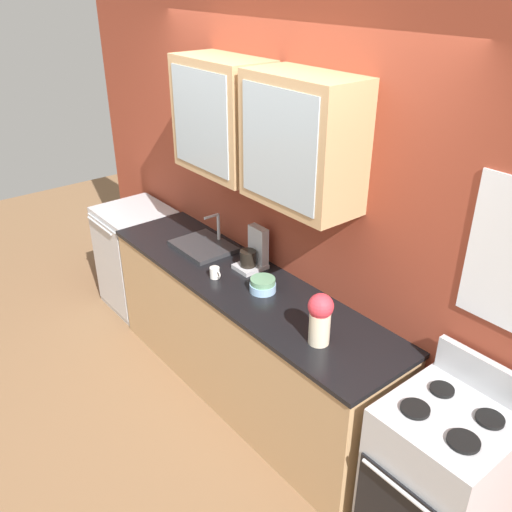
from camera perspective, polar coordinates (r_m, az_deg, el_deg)
ground_plane at (r=4.15m, az=-1.22°, el=-13.78°), size 10.00×10.00×0.00m
back_wall_unit at (r=3.53m, az=2.64°, el=7.07°), size 4.93×0.45×2.80m
counter at (r=3.85m, az=-1.28°, el=-8.57°), size 2.47×0.62×0.93m
stove_range at (r=3.08m, az=18.28°, el=-21.66°), size 0.56×0.61×1.11m
sink_faucet at (r=4.03m, az=-5.48°, el=1.09°), size 0.44×0.35×0.24m
bowl_stack at (r=3.47m, az=0.71°, el=-3.03°), size 0.17×0.17×0.09m
vase at (r=2.96m, az=6.70°, el=-6.32°), size 0.14×0.14×0.31m
cup_near_sink at (r=3.62m, az=-4.30°, el=-1.74°), size 0.10×0.07×0.08m
dishwasher at (r=4.98m, az=-12.20°, el=-0.21°), size 0.59×0.61×0.93m
coffee_maker at (r=3.71m, az=-0.24°, el=0.30°), size 0.17×0.20×0.29m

